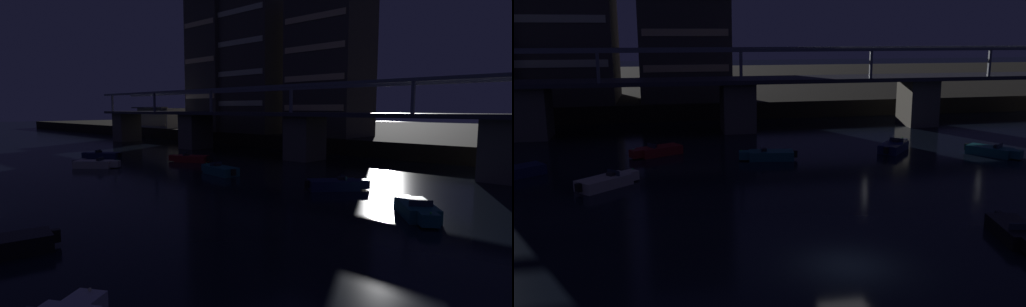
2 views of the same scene
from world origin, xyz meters
TOP-DOWN VIEW (x-y plane):
  - ground_plane at (0.00, 0.00)m, footprint 400.00×400.00m
  - far_riverbank at (0.00, 85.98)m, footprint 240.00×80.00m
  - river_bridge at (0.00, 37.98)m, footprint 94.19×6.40m
  - tower_central at (-5.17, 51.35)m, footprint 11.63×9.01m
  - speedboat_near_left at (13.10, 24.33)m, footprint 4.26×4.50m
  - speedboat_near_right at (-9.05, 26.83)m, footprint 4.89×3.53m
  - speedboat_mid_left at (-12.72, 16.68)m, footprint 4.52×4.24m
  - speedboat_mid_center at (0.61, 23.01)m, footprint 5.23×2.32m
  - speedboat_mid_right at (21.05, 20.61)m, footprint 3.99×4.69m
  - speedboat_far_left at (10.12, 1.51)m, footprint 2.55×5.22m
  - speedboat_far_center at (-20.02, 21.04)m, footprint 4.68×4.01m

SIDE VIEW (x-z plane):
  - ground_plane at x=0.00m, z-range 0.00..0.00m
  - speedboat_near_left at x=13.10m, z-range -0.17..0.99m
  - speedboat_near_right at x=-9.05m, z-range -0.17..0.99m
  - speedboat_mid_left at x=-12.72m, z-range -0.17..0.99m
  - speedboat_mid_center at x=0.61m, z-range -0.17..0.99m
  - speedboat_mid_right at x=21.05m, z-range -0.17..0.99m
  - speedboat_far_left at x=10.12m, z-range -0.17..0.99m
  - speedboat_far_center at x=-20.02m, z-range -0.17..0.99m
  - far_riverbank at x=0.00m, z-range 0.00..2.20m
  - river_bridge at x=0.00m, z-range -0.59..8.79m
  - tower_central at x=-5.17m, z-range 2.05..24.77m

